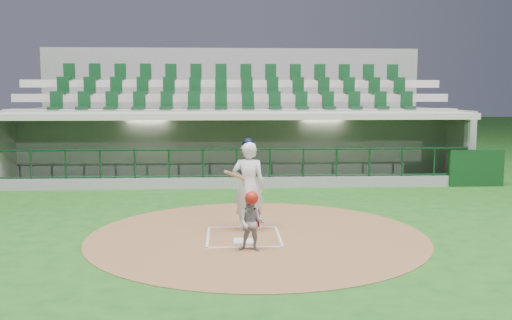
# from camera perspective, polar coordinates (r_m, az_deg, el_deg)

# --- Properties ---
(ground) EXTENTS (120.00, 120.00, 0.00)m
(ground) POSITION_cam_1_polar(r_m,az_deg,el_deg) (12.44, -1.31, -7.37)
(ground) COLOR #1A4F16
(ground) RESTS_ON ground
(dirt_circle) EXTENTS (7.20, 7.20, 0.01)m
(dirt_circle) POSITION_cam_1_polar(r_m,az_deg,el_deg) (12.26, 0.14, -7.55)
(dirt_circle) COLOR brown
(dirt_circle) RESTS_ON ground
(home_plate) EXTENTS (0.43, 0.43, 0.02)m
(home_plate) POSITION_cam_1_polar(r_m,az_deg,el_deg) (11.76, -1.19, -8.09)
(home_plate) COLOR silver
(home_plate) RESTS_ON dirt_circle
(batter_box_chalk) EXTENTS (1.55, 1.80, 0.01)m
(batter_box_chalk) POSITION_cam_1_polar(r_m,az_deg,el_deg) (12.15, -1.26, -7.64)
(batter_box_chalk) COLOR silver
(batter_box_chalk) RESTS_ON ground
(dugout_structure) EXTENTS (16.40, 3.70, 3.00)m
(dugout_structure) POSITION_cam_1_polar(r_m,az_deg,el_deg) (20.01, -2.01, 0.77)
(dugout_structure) COLOR slate
(dugout_structure) RESTS_ON ground
(seating_deck) EXTENTS (17.00, 6.72, 5.15)m
(seating_deck) POSITION_cam_1_polar(r_m,az_deg,el_deg) (23.03, -2.23, 2.70)
(seating_deck) COLOR gray
(seating_deck) RESTS_ON ground
(batter) EXTENTS (0.92, 0.91, 2.05)m
(batter) POSITION_cam_1_polar(r_m,az_deg,el_deg) (12.49, -0.77, -2.49)
(batter) COLOR white
(batter) RESTS_ON dirt_circle
(catcher) EXTENTS (0.61, 0.52, 1.16)m
(catcher) POSITION_cam_1_polar(r_m,az_deg,el_deg) (10.97, -0.44, -6.14)
(catcher) COLOR #96969B
(catcher) RESTS_ON dirt_circle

